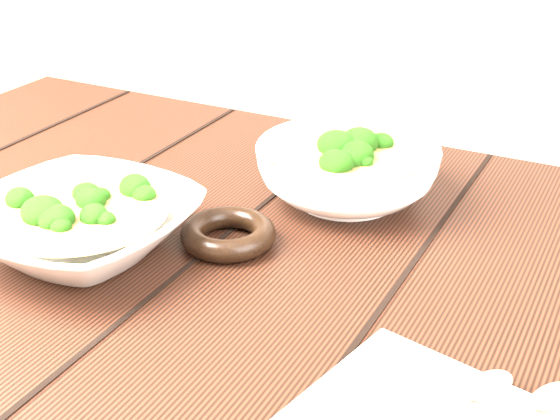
{
  "coord_description": "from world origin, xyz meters",
  "views": [
    {
      "loc": [
        0.37,
        -0.59,
        1.15
      ],
      "look_at": [
        0.05,
        0.03,
        0.8
      ],
      "focal_mm": 50.0,
      "sensor_mm": 36.0,
      "label": 1
    }
  ],
  "objects_px": {
    "table": "(226,350)",
    "soup_bowl_front": "(80,224)",
    "trivet": "(228,234)",
    "soup_bowl_back": "(347,171)"
  },
  "relations": [
    {
      "from": "soup_bowl_back",
      "to": "trivet",
      "type": "xyz_separation_m",
      "value": [
        -0.07,
        -0.16,
        -0.02
      ]
    },
    {
      "from": "table",
      "to": "soup_bowl_back",
      "type": "bearing_deg",
      "value": 71.82
    },
    {
      "from": "soup_bowl_front",
      "to": "trivet",
      "type": "distance_m",
      "value": 0.15
    },
    {
      "from": "table",
      "to": "soup_bowl_back",
      "type": "height_order",
      "value": "soup_bowl_back"
    },
    {
      "from": "table",
      "to": "soup_bowl_back",
      "type": "relative_size",
      "value": 4.6
    },
    {
      "from": "table",
      "to": "trivet",
      "type": "xyz_separation_m",
      "value": [
        -0.01,
        0.02,
        0.13
      ]
    },
    {
      "from": "soup_bowl_back",
      "to": "trivet",
      "type": "relative_size",
      "value": 2.57
    },
    {
      "from": "table",
      "to": "soup_bowl_back",
      "type": "distance_m",
      "value": 0.25
    },
    {
      "from": "trivet",
      "to": "table",
      "type": "bearing_deg",
      "value": -73.15
    },
    {
      "from": "table",
      "to": "soup_bowl_front",
      "type": "bearing_deg",
      "value": -157.09
    }
  ]
}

